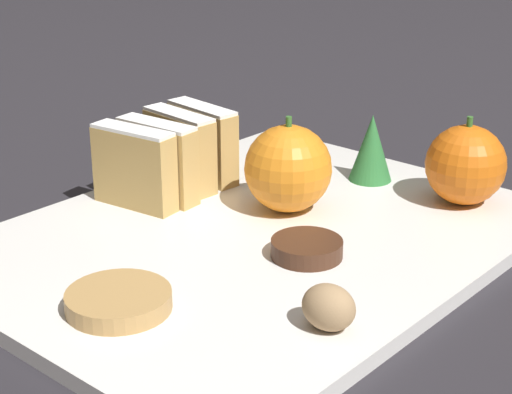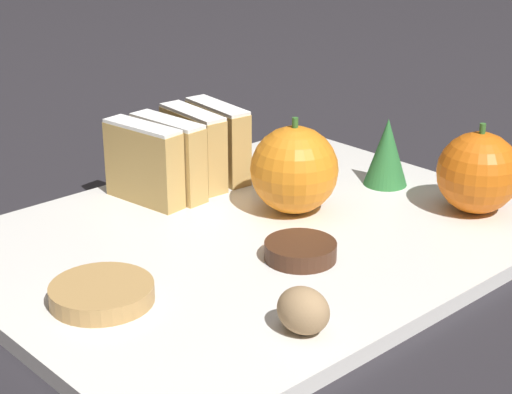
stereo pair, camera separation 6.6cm
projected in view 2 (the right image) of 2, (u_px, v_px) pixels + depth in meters
ground_plane at (256, 246)px, 0.67m from camera, size 6.00×6.00×0.00m
serving_platter at (256, 239)px, 0.67m from camera, size 0.34×0.44×0.01m
stollen_slice_front at (144, 163)px, 0.72m from camera, size 0.08×0.03×0.07m
stollen_slice_second at (172, 156)px, 0.74m from camera, size 0.08×0.03×0.07m
stollen_slice_third at (193, 148)px, 0.76m from camera, size 0.08×0.03×0.07m
stollen_slice_fourth at (218, 141)px, 0.78m from camera, size 0.08×0.03×0.07m
orange_near at (478, 173)px, 0.70m from camera, size 0.07×0.07×0.08m
orange_far at (294, 170)px, 0.70m from camera, size 0.07×0.07×0.08m
walnut at (303, 310)px, 0.52m from camera, size 0.04×0.03×0.03m
chocolate_cookie at (300, 251)px, 0.62m from camera, size 0.05×0.05×0.01m
gingerbread_cookie at (102, 293)px, 0.56m from camera, size 0.07×0.07×0.01m
evergreen_sprig at (387, 152)px, 0.76m from camera, size 0.04×0.04×0.06m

